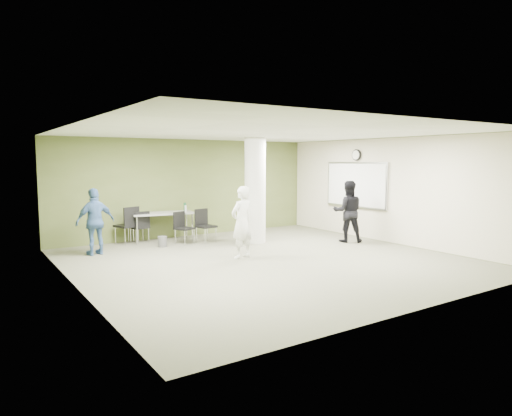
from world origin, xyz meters
TOP-DOWN VIEW (x-y plane):
  - floor at (0.00, 0.00)m, footprint 8.00×8.00m
  - ceiling at (0.00, 0.00)m, footprint 8.00×8.00m
  - wall_back at (0.00, 4.00)m, footprint 8.00×2.80m
  - wall_left at (-4.00, 0.00)m, footprint 0.02×8.00m
  - wall_right_cream at (4.00, 0.00)m, footprint 0.02×8.00m
  - column at (1.00, 2.00)m, footprint 0.56×0.56m
  - whiteboard at (3.92, 1.20)m, footprint 0.05×2.30m
  - wall_clock at (3.92, 1.20)m, footprint 0.06×0.32m
  - folding_table at (-0.98, 3.54)m, footprint 1.75×0.97m
  - wastebasket at (-1.33, 2.76)m, footprint 0.23×0.23m
  - chair_back_left at (-1.94, 3.56)m, footprint 0.63×0.63m
  - chair_back_right at (-1.61, 3.57)m, footprint 0.46×0.46m
  - chair_table_left at (-0.72, 2.89)m, footprint 0.55×0.55m
  - chair_table_right at (-0.14, 2.77)m, footprint 0.53×0.53m
  - woman_white at (-0.34, 0.50)m, footprint 0.67×0.52m
  - man_black at (3.13, 0.69)m, footprint 1.02×0.98m
  - man_blue at (-2.99, 2.70)m, footprint 0.97×0.54m

SIDE VIEW (x-z plane):
  - floor at x=0.00m, z-range 0.00..0.00m
  - wastebasket at x=-1.33m, z-range 0.00..0.27m
  - chair_table_left at x=-0.72m, z-range 0.07..0.91m
  - chair_back_right at x=-1.61m, z-range 0.07..0.93m
  - chair_table_right at x=-0.14m, z-range 0.07..0.97m
  - chair_back_left at x=-1.94m, z-range 0.09..1.08m
  - folding_table at x=-0.98m, z-range 0.22..1.25m
  - man_blue at x=-2.99m, z-range 0.00..1.56m
  - woman_white at x=-0.34m, z-range 0.00..1.63m
  - man_black at x=3.13m, z-range 0.00..1.66m
  - wall_back at x=0.00m, z-range 1.39..1.41m
  - wall_left at x=-4.00m, z-range 0.00..2.80m
  - wall_right_cream at x=4.00m, z-range 0.00..2.80m
  - column at x=1.00m, z-range 0.00..2.80m
  - whiteboard at x=3.92m, z-range 0.85..2.15m
  - wall_clock at x=3.92m, z-range 2.19..2.51m
  - ceiling at x=0.00m, z-range 2.80..2.80m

